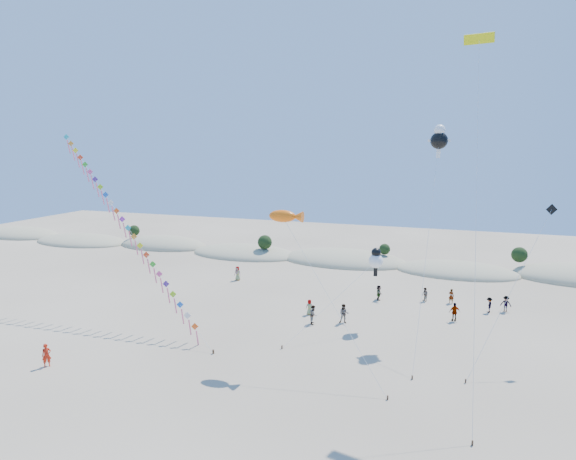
# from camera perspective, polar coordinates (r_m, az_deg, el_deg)

# --- Properties ---
(ground) EXTENTS (160.00, 160.00, 0.00)m
(ground) POSITION_cam_1_polar(r_m,az_deg,el_deg) (32.99, -12.09, -21.29)
(ground) COLOR gray
(ground) RESTS_ON ground
(dune_ridge) EXTENTS (145.30, 11.49, 5.57)m
(dune_ridge) POSITION_cam_1_polar(r_m,az_deg,el_deg) (72.48, 7.42, -3.69)
(dune_ridge) COLOR gray
(dune_ridge) RESTS_ON ground
(kite_train) EXTENTS (23.82, 10.42, 18.81)m
(kite_train) POSITION_cam_1_polar(r_m,az_deg,el_deg) (50.13, -18.97, 0.99)
(kite_train) COLOR #3F2D1E
(kite_train) RESTS_ON ground
(fish_kite) EXTENTS (10.56, 5.55, 11.99)m
(fish_kite) POSITION_cam_1_polar(r_m,az_deg,el_deg) (38.27, -0.22, 1.59)
(fish_kite) COLOR #3F2D1E
(fish_kite) RESTS_ON ground
(cartoon_kite_low) EXTENTS (7.20, 9.00, 7.58)m
(cartoon_kite_low) POSITION_cam_1_polar(r_m,az_deg,el_deg) (46.20, 10.36, -3.45)
(cartoon_kite_low) COLOR #3F2D1E
(cartoon_kite_low) RESTS_ON ground
(cartoon_kite_high) EXTENTS (2.00, 13.56, 18.97)m
(cartoon_kite_high) POSITION_cam_1_polar(r_m,az_deg,el_deg) (47.03, 17.48, 10.26)
(cartoon_kite_high) COLOR #3F2D1E
(cartoon_kite_high) RESTS_ON ground
(parafoil_kite) EXTENTS (2.10, 11.43, 24.84)m
(parafoil_kite) POSITION_cam_1_polar(r_m,az_deg,el_deg) (38.46, 21.70, 19.38)
(parafoil_kite) COLOR #3F2D1E
(parafoil_kite) RESTS_ON ground
(dark_kite) EXTENTS (6.46, 8.56, 12.41)m
(dark_kite) POSITION_cam_1_polar(r_m,az_deg,el_deg) (42.07, 26.48, -3.07)
(dark_kite) COLOR #3F2D1E
(dark_kite) RESTS_ON ground
(flyer_foreground) EXTENTS (0.76, 0.80, 1.84)m
(flyer_foreground) POSITION_cam_1_polar(r_m,az_deg,el_deg) (43.03, -26.70, -13.12)
(flyer_foreground) COLOR red
(flyer_foreground) RESTS_ON ground
(beachgoers) EXTENTS (32.52, 12.47, 1.90)m
(beachgoers) POSITION_cam_1_polar(r_m,az_deg,el_deg) (52.43, 11.47, -8.23)
(beachgoers) COLOR slate
(beachgoers) RESTS_ON ground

